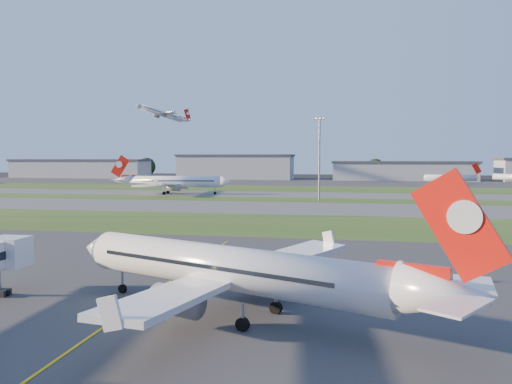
% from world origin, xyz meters
% --- Properties ---
extents(ground, '(700.00, 700.00, 0.00)m').
position_xyz_m(ground, '(0.00, 0.00, 0.00)').
color(ground, black).
rests_on(ground, ground).
extents(apron_near, '(300.00, 70.00, 0.01)m').
position_xyz_m(apron_near, '(0.00, 0.00, 0.01)').
color(apron_near, '#333335').
rests_on(apron_near, ground).
extents(grass_strip_a, '(300.00, 34.00, 0.01)m').
position_xyz_m(grass_strip_a, '(0.00, 52.00, 0.01)').
color(grass_strip_a, '#2B4416').
rests_on(grass_strip_a, ground).
extents(taxiway_a, '(300.00, 32.00, 0.01)m').
position_xyz_m(taxiway_a, '(0.00, 85.00, 0.01)').
color(taxiway_a, '#515154').
rests_on(taxiway_a, ground).
extents(grass_strip_b, '(300.00, 18.00, 0.01)m').
position_xyz_m(grass_strip_b, '(0.00, 110.00, 0.01)').
color(grass_strip_b, '#2B4416').
rests_on(grass_strip_b, ground).
extents(taxiway_b, '(300.00, 26.00, 0.01)m').
position_xyz_m(taxiway_b, '(0.00, 132.00, 0.01)').
color(taxiway_b, '#515154').
rests_on(taxiway_b, ground).
extents(grass_strip_c, '(300.00, 40.00, 0.01)m').
position_xyz_m(grass_strip_c, '(0.00, 165.00, 0.01)').
color(grass_strip_c, '#2B4416').
rests_on(grass_strip_c, ground).
extents(apron_far, '(400.00, 80.00, 0.01)m').
position_xyz_m(apron_far, '(0.00, 225.00, 0.01)').
color(apron_far, '#333335').
rests_on(apron_far, ground).
extents(yellow_line, '(0.25, 60.00, 0.02)m').
position_xyz_m(yellow_line, '(5.00, 0.00, 0.00)').
color(yellow_line, gold).
rests_on(yellow_line, ground).
extents(airliner_parked, '(34.62, 29.39, 11.42)m').
position_xyz_m(airliner_parked, '(14.09, -6.17, 4.01)').
color(airliner_parked, white).
rests_on(airliner_parked, ground).
extents(airliner_taxiing, '(40.83, 34.47, 12.76)m').
position_xyz_m(airliner_taxiing, '(-38.34, 126.51, 4.48)').
color(airliner_taxiing, white).
rests_on(airliner_taxiing, ground).
extents(airliner_departing, '(23.17, 23.10, 9.68)m').
position_xyz_m(airliner_departing, '(-79.79, 220.48, 38.09)').
color(airliner_departing, white).
extents(mini_jet_near, '(28.41, 7.99, 9.48)m').
position_xyz_m(mini_jet_near, '(74.53, 217.34, 3.28)').
color(mini_jet_near, white).
rests_on(mini_jet_near, ground).
extents(light_mast_centre, '(3.20, 0.70, 25.80)m').
position_xyz_m(light_mast_centre, '(15.00, 108.00, 14.81)').
color(light_mast_centre, gray).
rests_on(light_mast_centre, ground).
extents(hangar_far_west, '(91.80, 23.00, 12.20)m').
position_xyz_m(hangar_far_west, '(-150.00, 255.00, 6.14)').
color(hangar_far_west, '#999CA0').
rests_on(hangar_far_west, ground).
extents(hangar_west, '(71.40, 23.00, 15.20)m').
position_xyz_m(hangar_west, '(-45.00, 255.00, 7.64)').
color(hangar_west, '#999CA0').
rests_on(hangar_west, ground).
extents(hangar_east, '(81.60, 23.00, 11.20)m').
position_xyz_m(hangar_east, '(55.00, 255.00, 5.64)').
color(hangar_east, '#999CA0').
rests_on(hangar_east, ground).
extents(tree_far_west, '(11.00, 11.00, 12.00)m').
position_xyz_m(tree_far_west, '(-190.00, 268.00, 6.49)').
color(tree_far_west, black).
rests_on(tree_far_west, ground).
extents(tree_west, '(12.10, 12.10, 13.20)m').
position_xyz_m(tree_west, '(-110.00, 270.00, 7.14)').
color(tree_west, black).
rests_on(tree_west, ground).
extents(tree_mid_west, '(9.90, 9.90, 10.80)m').
position_xyz_m(tree_mid_west, '(-20.00, 266.00, 5.84)').
color(tree_mid_west, black).
rests_on(tree_mid_west, ground).
extents(tree_mid_east, '(11.55, 11.55, 12.60)m').
position_xyz_m(tree_mid_east, '(40.00, 269.00, 6.81)').
color(tree_mid_east, black).
rests_on(tree_mid_east, ground).
extents(tree_east, '(10.45, 10.45, 11.40)m').
position_xyz_m(tree_east, '(115.00, 267.00, 6.16)').
color(tree_east, black).
rests_on(tree_east, ground).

